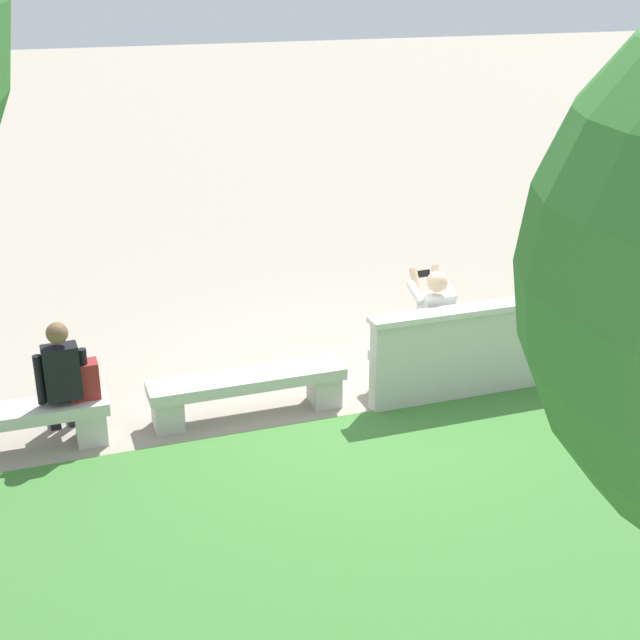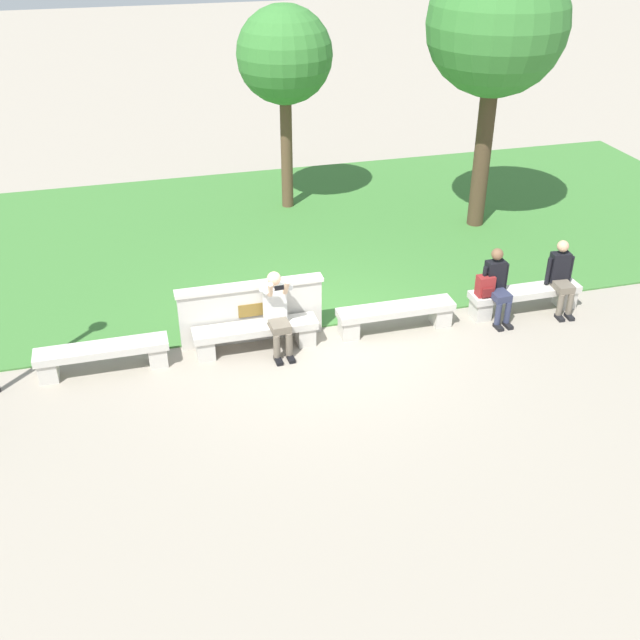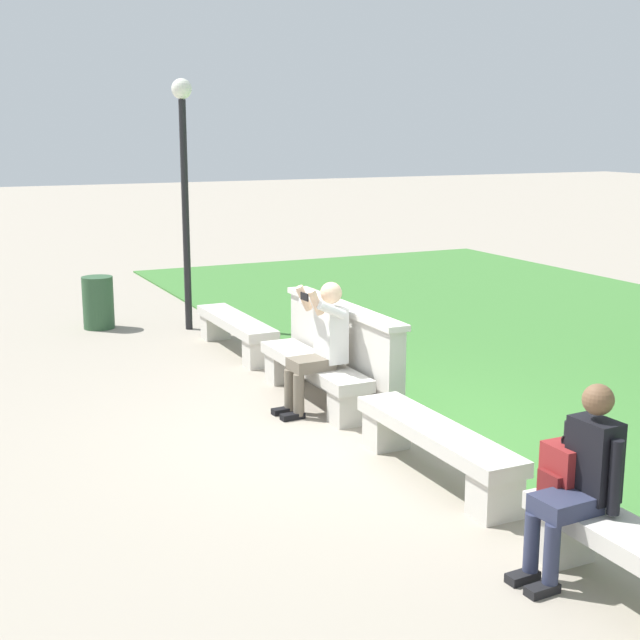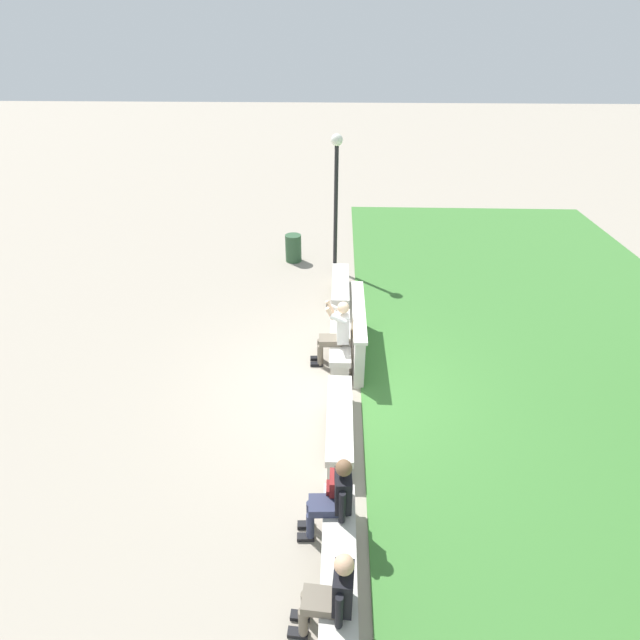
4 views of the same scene
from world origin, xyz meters
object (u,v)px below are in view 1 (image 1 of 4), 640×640
at_px(bench_mid, 248,388).
at_px(person_distant, 62,377).
at_px(bench_near, 459,356).
at_px(backpack, 84,380).
at_px(person_photographer, 430,320).

height_order(bench_mid, person_distant, person_distant).
distance_m(bench_near, person_distant, 4.14).
bearing_deg(bench_mid, bench_near, 180.00).
xyz_separation_m(bench_mid, backpack, (1.57, -0.04, 0.32)).
distance_m(bench_near, bench_mid, 2.36).
bearing_deg(backpack, person_distant, -9.01).
distance_m(bench_near, backpack, 3.94).
relative_size(person_photographer, person_distant, 1.05).
bearing_deg(person_distant, backpack, 170.99).
relative_size(bench_near, backpack, 4.63).
distance_m(bench_mid, backpack, 1.60).
height_order(bench_near, person_distant, person_distant).
bearing_deg(bench_mid, person_distant, -2.16).
bearing_deg(person_photographer, backpack, 0.67).
distance_m(person_distant, backpack, 0.20).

